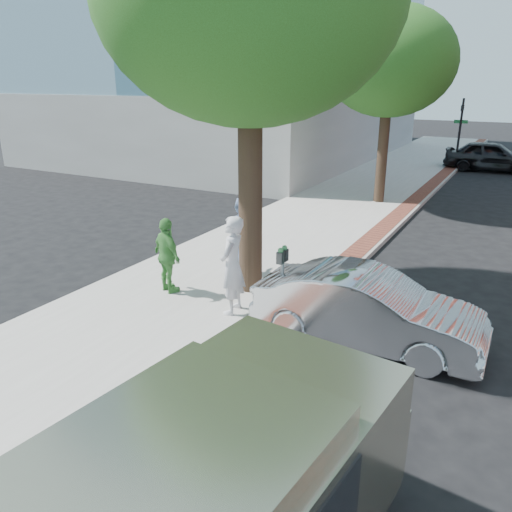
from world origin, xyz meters
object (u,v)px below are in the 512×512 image
Objects in this scene: person_officer at (244,235)px; person_gray at (232,265)px; person_green at (167,256)px; parking_meter at (282,267)px; sedan_silver at (367,309)px; bg_car at (491,156)px.

person_gray is at bearing 149.29° from person_officer.
person_officer is 1.11× the size of person_green.
parking_meter reaches higher than sedan_silver.
parking_meter is 1.82m from sedan_silver.
parking_meter is at bearing 172.16° from bg_car.
parking_meter is 0.73× the size of person_gray.
sedan_silver is (2.71, 0.34, -0.47)m from person_gray.
parking_meter is at bearing 171.85° from person_officer.
person_officer is at bearing -164.76° from person_gray.
sedan_silver is at bearing 87.73° from person_gray.
person_gray is 22.18m from bg_car.
parking_meter is 0.78× the size of person_officer.
person_green is 22.30m from bg_car.
parking_meter is 1.02m from person_gray.
parking_meter is 2.77m from person_green.
sedan_silver is at bearing 0.38° from parking_meter.
person_green is 0.41× the size of sedan_silver.
person_gray is (-0.96, -0.33, -0.04)m from parking_meter.
sedan_silver is 0.89× the size of bg_car.
person_gray reaches higher than parking_meter.
person_officer is at bearing 64.11° from sedan_silver.
person_green is (-2.76, -0.14, -0.20)m from parking_meter.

